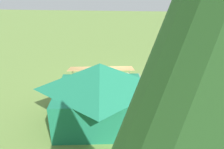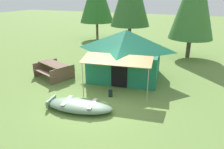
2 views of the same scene
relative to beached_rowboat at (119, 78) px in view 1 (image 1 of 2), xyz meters
name	(u,v)px [view 1 (image 1 of 2)]	position (x,y,z in m)	size (l,w,h in m)	color
ground_plane	(112,86)	(0.33, 0.74, -0.19)	(80.00, 80.00, 0.00)	olive
beached_rowboat	(119,78)	(0.00, 0.00, 0.00)	(2.73, 1.48, 0.36)	slate
canvas_cabin_tent	(100,92)	(0.43, 3.94, 1.10)	(4.04, 4.48, 2.49)	#1C7251
picnic_table	(181,97)	(-3.01, 2.43, 0.29)	(2.22, 1.99, 0.77)	brown
cooler_box	(112,103)	(0.11, 2.86, 0.00)	(0.55, 0.37, 0.39)	#2973BD
fuel_can	(105,90)	(0.64, 1.50, -0.04)	(0.18, 0.18, 0.30)	black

